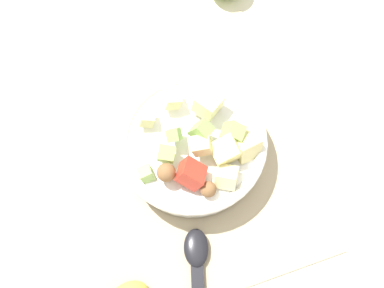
% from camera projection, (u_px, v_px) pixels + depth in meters
% --- Properties ---
extents(ground_plane, '(2.40, 2.40, 0.00)m').
position_uv_depth(ground_plane, '(187.00, 156.00, 0.83)').
color(ground_plane, silver).
extents(placemat, '(0.43, 0.35, 0.01)m').
position_uv_depth(placemat, '(187.00, 155.00, 0.83)').
color(placemat, tan).
rests_on(placemat, ground_plane).
extents(salad_bowl, '(0.22, 0.22, 0.10)m').
position_uv_depth(salad_bowl, '(193.00, 146.00, 0.79)').
color(salad_bowl, white).
rests_on(salad_bowl, placemat).
extents(serving_spoon, '(0.22, 0.09, 0.01)m').
position_uv_depth(serving_spoon, '(198.00, 280.00, 0.75)').
color(serving_spoon, black).
rests_on(serving_spoon, placemat).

